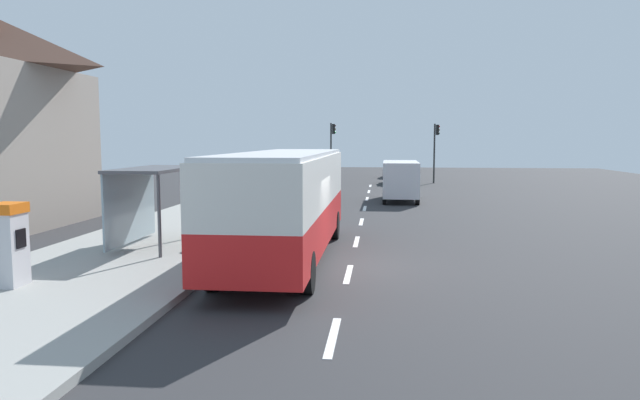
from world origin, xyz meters
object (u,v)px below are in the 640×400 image
white_van (400,178)px  recycling_bin_red (214,232)px  ticket_machine (9,244)px  recycling_bin_orange (220,228)px  traffic_light_far_side (332,143)px  sedan_far (394,169)px  bus (285,199)px  sedan_near (396,174)px  recycling_bin_green (225,225)px  traffic_light_near_side (436,144)px  bus_shelter (146,186)px

white_van → recycling_bin_red: (-6.40, -16.39, -0.69)m
ticket_machine → recycling_bin_red: bearing=58.8°
white_van → recycling_bin_orange: size_ratio=5.49×
traffic_light_far_side → recycling_bin_red: bearing=-92.0°
white_van → recycling_bin_red: 17.61m
white_van → sedan_far: size_ratio=1.17×
bus → recycling_bin_red: (-2.49, 0.99, -1.19)m
sedan_near → recycling_bin_orange: bearing=-102.7°
bus → sedan_far: size_ratio=2.47×
white_van → recycling_bin_green: 16.31m
white_van → ticket_machine: bearing=-113.9°
recycling_bin_orange → white_van: bearing=67.8°
white_van → sedan_near: white_van is taller
traffic_light_near_side → ticket_machine: bearing=-109.6°
bus_shelter → bus: bearing=-12.6°
recycling_bin_green → traffic_light_near_side: 31.20m
sedan_far → recycling_bin_red: 38.34m
bus → recycling_bin_orange: 3.23m
white_van → ticket_machine: size_ratio=2.69×
recycling_bin_green → traffic_light_far_side: traffic_light_far_side is taller
ticket_machine → recycling_bin_green: bearing=64.3°
traffic_light_far_side → traffic_light_near_side: bearing=-5.3°
bus → bus_shelter: size_ratio=2.75×
recycling_bin_orange → bus_shelter: size_ratio=0.24×
bus → sedan_far: 39.00m
recycling_bin_orange → sedan_near: bearing=77.3°
traffic_light_near_side → recycling_bin_green: bearing=-108.2°
bus → ticket_machine: 7.29m
sedan_far → traffic_light_far_side: size_ratio=0.90×
traffic_light_far_side → bus_shelter: size_ratio=1.24×
ticket_machine → recycling_bin_orange: 6.95m
white_van → traffic_light_near_side: 15.04m
sedan_far → traffic_light_near_side: 7.95m
bus → white_van: (3.91, 17.38, -0.50)m
recycling_bin_red → recycling_bin_green: 1.40m
sedan_far → recycling_bin_red: (-6.50, -37.78, -0.14)m
ticket_machine → bus_shelter: size_ratio=0.48×
traffic_light_far_side → sedan_near: bearing=-21.2°
bus → traffic_light_far_side: traffic_light_far_side is taller
white_van → sedan_far: bearing=89.7°
traffic_light_near_side → bus_shelter: bearing=-111.1°
bus → traffic_light_far_side: 32.79m
sedan_far → bus: bearing=-95.9°
recycling_bin_orange → bus: bearing=-34.2°
sedan_near → bus_shelter: size_ratio=1.12×
sedan_near → traffic_light_far_side: 6.31m
bus → recycling_bin_green: bus is taller
bus_shelter → white_van: bearing=62.2°
bus → recycling_bin_red: bearing=158.3°
sedan_near → bus: bearing=-97.5°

